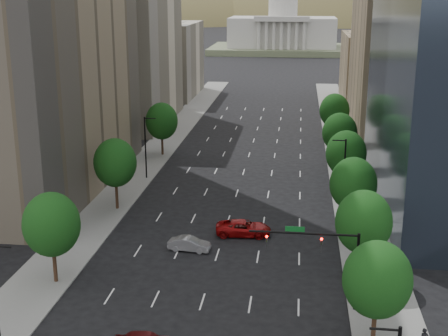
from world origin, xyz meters
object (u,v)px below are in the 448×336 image
at_px(car_silver, 189,244).
at_px(car_red_far, 244,228).
at_px(traffic_signal, 327,253).
at_px(capitol, 282,32).

distance_m(car_silver, car_red_far, 7.10).
height_order(traffic_signal, car_silver, traffic_signal).
relative_size(capitol, car_silver, 13.66).
xyz_separation_m(capitol, car_silver, (-3.00, -208.99, -7.85)).
bearing_deg(car_red_far, car_silver, 129.93).
bearing_deg(car_red_far, capitol, -2.48).
distance_m(traffic_signal, capitol, 219.99).
xyz_separation_m(traffic_signal, car_silver, (-13.53, 10.72, -4.45)).
xyz_separation_m(capitol, car_red_far, (2.19, -204.15, -7.73)).
height_order(capitol, car_silver, capitol).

